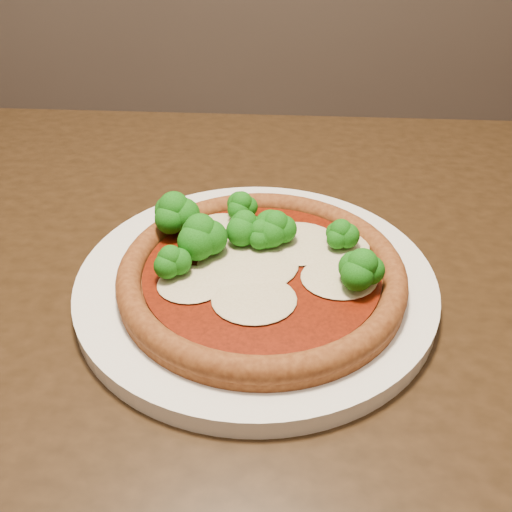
{
  "coord_description": "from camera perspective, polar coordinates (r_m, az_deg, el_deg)",
  "views": [
    {
      "loc": [
        0.18,
        -0.5,
        1.09
      ],
      "look_at": [
        0.18,
        -0.09,
        0.79
      ],
      "focal_mm": 40.0,
      "sensor_mm": 36.0,
      "label": 1
    }
  ],
  "objects": [
    {
      "name": "plate",
      "position": [
        0.53,
        0.0,
        -2.7
      ],
      "size": [
        0.33,
        0.33,
        0.02
      ],
      "primitive_type": "cylinder",
      "color": "white",
      "rests_on": "dining_table"
    },
    {
      "name": "pizza",
      "position": [
        0.51,
        0.26,
        -0.85
      ],
      "size": [
        0.26,
        0.26,
        0.06
      ],
      "rotation": [
        0.0,
        0.0,
        0.29
      ],
      "color": "brown",
      "rests_on": "plate"
    },
    {
      "name": "dining_table",
      "position": [
        0.6,
        -3.85,
        -11.08
      ],
      "size": [
        1.21,
        0.96,
        0.75
      ],
      "rotation": [
        0.0,
        0.0,
        -0.08
      ],
      "color": "black",
      "rests_on": "floor"
    }
  ]
}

